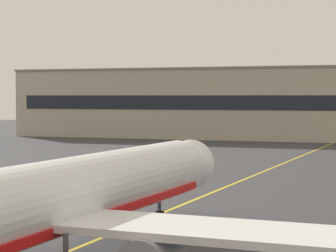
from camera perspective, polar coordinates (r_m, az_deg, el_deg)
name	(u,v)px	position (r m, az deg, el deg)	size (l,w,h in m)	color
taxiway_centreline	(169,210)	(52.80, 0.10, -6.85)	(0.30, 180.00, 0.01)	yellow
airliner_foreground	(38,205)	(33.89, -10.52, -6.36)	(32.19, 41.50, 11.65)	white
safety_cone_by_nose_gear	(175,217)	(48.48, 0.60, -7.39)	(0.44, 0.44, 0.55)	orange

